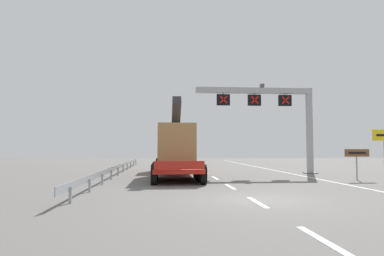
# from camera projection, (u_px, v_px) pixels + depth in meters

# --- Properties ---
(ground) EXTENTS (112.00, 112.00, 0.00)m
(ground) POSITION_uv_depth(u_px,v_px,m) (260.00, 200.00, 13.49)
(ground) COLOR slate
(lane_markings) EXTENTS (0.20, 39.53, 0.01)m
(lane_markings) POSITION_uv_depth(u_px,v_px,m) (210.00, 175.00, 25.88)
(lane_markings) COLOR silver
(lane_markings) RESTS_ON ground
(edge_line_right) EXTENTS (0.20, 63.00, 0.01)m
(edge_line_right) POSITION_uv_depth(u_px,v_px,m) (297.00, 175.00, 25.93)
(edge_line_right) COLOR silver
(edge_line_right) RESTS_ON ground
(overhead_lane_gantry) EXTENTS (9.53, 0.90, 7.07)m
(overhead_lane_gantry) POSITION_uv_depth(u_px,v_px,m) (272.00, 106.00, 27.58)
(overhead_lane_gantry) COLOR #9EA0A5
(overhead_lane_gantry) RESTS_ON ground
(heavy_haul_truck_red) EXTENTS (3.03, 14.06, 5.30)m
(heavy_haul_truck_red) POSITION_uv_depth(u_px,v_px,m) (174.00, 148.00, 26.47)
(heavy_haul_truck_red) COLOR red
(heavy_haul_truck_red) RESTS_ON ground
(tourist_info_sign_brown) EXTENTS (1.58, 0.15, 1.93)m
(tourist_info_sign_brown) POSITION_uv_depth(u_px,v_px,m) (357.00, 156.00, 21.78)
(tourist_info_sign_brown) COLOR #9EA0A5
(tourist_info_sign_brown) RESTS_ON ground
(guardrail_left) EXTENTS (0.13, 32.76, 0.76)m
(guardrail_left) POSITION_uv_depth(u_px,v_px,m) (120.00, 167.00, 27.27)
(guardrail_left) COLOR #999EA3
(guardrail_left) RESTS_ON ground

